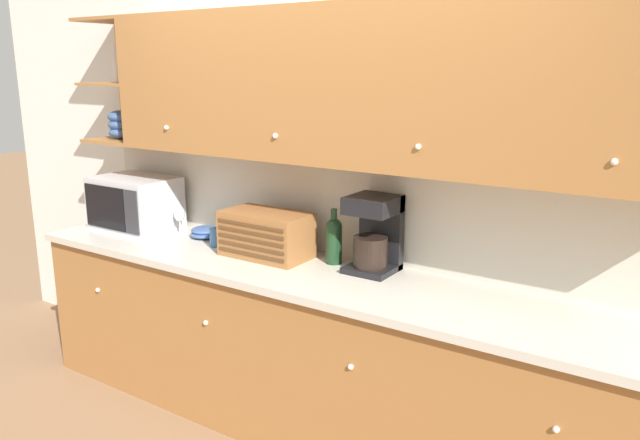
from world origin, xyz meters
name	(u,v)px	position (x,y,z in m)	size (l,w,h in m)	color
ground_plane	(341,403)	(0.00, 0.00, 0.00)	(24.00, 24.00, 0.00)	#896647
wall_back	(346,182)	(0.00, 0.03, 1.30)	(5.88, 0.06, 2.60)	white
counter_unit	(310,351)	(0.00, -0.31, 0.45)	(3.50, 0.65, 0.90)	#A36B38
backsplash_panel	(342,207)	(0.00, -0.01, 1.17)	(3.48, 0.01, 0.53)	beige
upper_cabinets	(354,87)	(0.16, -0.17, 1.81)	(3.48, 0.37, 0.75)	#A36B38
microwave	(135,203)	(-1.38, -0.24, 1.07)	(0.51, 0.37, 0.33)	silver
wine_glass	(180,215)	(-1.07, -0.17, 1.02)	(0.07, 0.07, 0.17)	silver
bowl_stack_on_counter	(205,232)	(-0.87, -0.16, 0.94)	(0.18, 0.18, 0.07)	#3D5B93
mug	(218,237)	(-0.68, -0.25, 0.95)	(0.10, 0.08, 0.11)	#38669E
bread_box	(266,234)	(-0.33, -0.25, 1.02)	(0.48, 0.27, 0.25)	#996033
wine_bottle	(334,239)	(0.04, -0.15, 1.03)	(0.09, 0.09, 0.29)	#19381E
coffee_maker	(375,233)	(0.27, -0.13, 1.09)	(0.23, 0.24, 0.39)	black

